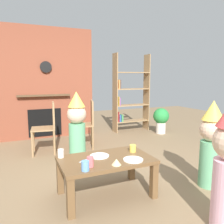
# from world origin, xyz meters

# --- Properties ---
(ground_plane) EXTENTS (12.00, 12.00, 0.00)m
(ground_plane) POSITION_xyz_m (0.00, 0.00, 0.00)
(ground_plane) COLOR #846B4C
(brick_fireplace_feature) EXTENTS (2.20, 0.28, 2.40)m
(brick_fireplace_feature) POSITION_xyz_m (-0.54, 2.60, 1.19)
(brick_fireplace_feature) COLOR brown
(brick_fireplace_feature) RESTS_ON ground_plane
(bookshelf) EXTENTS (0.90, 0.28, 1.90)m
(bookshelf) POSITION_xyz_m (1.48, 2.40, 0.87)
(bookshelf) COLOR #9E7A51
(bookshelf) RESTS_ON ground_plane
(coffee_table) EXTENTS (1.02, 0.61, 0.44)m
(coffee_table) POSITION_xyz_m (-0.24, -0.32, 0.37)
(coffee_table) COLOR brown
(coffee_table) RESTS_ON ground_plane
(paper_cup_near_left) EXTENTS (0.07, 0.07, 0.10)m
(paper_cup_near_left) POSITION_xyz_m (-0.47, -0.49, 0.49)
(paper_cup_near_left) COLOR #E5666B
(paper_cup_near_left) RESTS_ON coffee_table
(paper_cup_near_right) EXTENTS (0.08, 0.08, 0.10)m
(paper_cup_near_right) POSITION_xyz_m (-0.55, -0.56, 0.49)
(paper_cup_near_right) COLOR #669EE0
(paper_cup_near_right) RESTS_ON coffee_table
(paper_cup_center) EXTENTS (0.07, 0.07, 0.09)m
(paper_cup_center) POSITION_xyz_m (-0.69, -0.10, 0.49)
(paper_cup_center) COLOR silver
(paper_cup_center) RESTS_ON coffee_table
(paper_cup_far_left) EXTENTS (0.08, 0.08, 0.09)m
(paper_cup_far_left) POSITION_xyz_m (0.14, -0.25, 0.48)
(paper_cup_far_left) COLOR #F2CC4C
(paper_cup_far_left) RESTS_ON coffee_table
(paper_plate_front) EXTENTS (0.22, 0.22, 0.01)m
(paper_plate_front) POSITION_xyz_m (-0.28, -0.24, 0.44)
(paper_plate_front) COLOR white
(paper_plate_front) RESTS_ON coffee_table
(paper_plate_rear) EXTENTS (0.22, 0.22, 0.01)m
(paper_plate_rear) POSITION_xyz_m (0.01, -0.50, 0.44)
(paper_plate_rear) COLOR white
(paper_plate_rear) RESTS_ON coffee_table
(birthday_cake_slice) EXTENTS (0.10, 0.10, 0.06)m
(birthday_cake_slice) POSITION_xyz_m (-0.21, -0.54, 0.47)
(birthday_cake_slice) COLOR #EAC68C
(birthday_cake_slice) RESTS_ON coffee_table
(table_fork) EXTENTS (0.14, 0.09, 0.01)m
(table_fork) POSITION_xyz_m (-0.48, -0.30, 0.44)
(table_fork) COLOR silver
(table_fork) RESTS_ON coffee_table
(child_in_pink) EXTENTS (0.29, 0.29, 1.06)m
(child_in_pink) POSITION_xyz_m (1.01, -0.62, 0.56)
(child_in_pink) COLOR #66B27F
(child_in_pink) RESTS_ON ground_plane
(child_by_the_chairs) EXTENTS (0.31, 0.31, 1.11)m
(child_by_the_chairs) POSITION_xyz_m (-0.23, 0.95, 0.59)
(child_by_the_chairs) COLOR #66B27F
(child_by_the_chairs) RESTS_ON ground_plane
(dining_chair_left) EXTENTS (0.45, 0.45, 0.90)m
(dining_chair_left) POSITION_xyz_m (-0.61, 1.47, 0.51)
(dining_chair_left) COLOR #9E7A51
(dining_chair_left) RESTS_ON ground_plane
(dining_chair_middle) EXTENTS (0.49, 0.49, 0.90)m
(dining_chair_middle) POSITION_xyz_m (0.12, 1.50, 0.51)
(dining_chair_middle) COLOR #9E7A51
(dining_chair_middle) RESTS_ON ground_plane
(potted_plant_tall) EXTENTS (0.37, 0.37, 0.61)m
(potted_plant_tall) POSITION_xyz_m (2.06, 1.85, 0.36)
(potted_plant_tall) COLOR beige
(potted_plant_tall) RESTS_ON ground_plane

